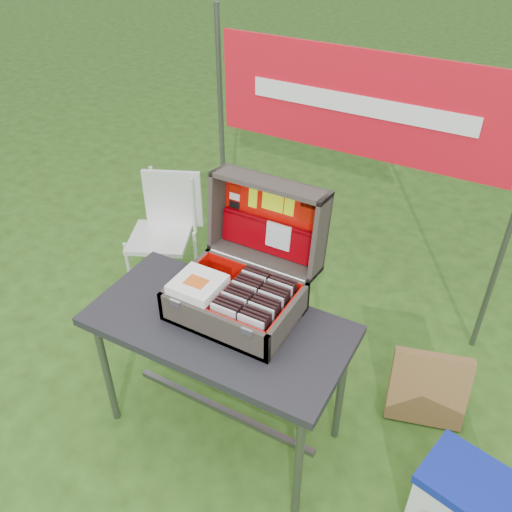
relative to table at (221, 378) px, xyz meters
The scene contains 96 objects.
ground 0.39m from the table, 39.49° to the left, with size 80.00×80.00×0.00m, color #284514.
table is the anchor object (origin of this frame).
table_top 0.33m from the table, ahead, with size 1.13×0.57×0.04m, color black.
table_leg_fl 0.55m from the table, 156.22° to the right, with size 0.04×0.04×0.67m, color #59595B.
table_leg_fr 0.55m from the table, 23.78° to the right, with size 0.04×0.04×0.67m, color #59595B.
table_leg_bl 0.55m from the table, 156.22° to the left, with size 0.04×0.04×0.67m, color #59595B.
table_leg_br 0.55m from the table, 23.78° to the left, with size 0.04×0.04×0.67m, color #59595B.
table_brace 0.23m from the table, 26.57° to the left, with size 0.98×0.03×0.03m, color #59595B.
suitcase 0.62m from the table, 75.64° to the left, with size 0.53×0.54×0.51m, color #5B5147, non-canonical shape.
suitcase_base_bottom 0.37m from the table, 65.94° to the left, with size 0.53×0.38×0.02m, color #5B5147.
suitcase_base_wall_front 0.44m from the table, 69.68° to the right, with size 0.53×0.02×0.14m, color #5B5147.
suitcase_base_wall_back 0.50m from the table, 82.07° to the left, with size 0.53×0.02×0.14m, color #5B5147.
suitcase_base_wall_left 0.48m from the table, 159.63° to the left, with size 0.02×0.38×0.14m, color #5B5147.
suitcase_base_wall_right 0.52m from the table, 15.58° to the left, with size 0.02×0.38×0.14m, color #5B5147.
suitcase_liner_floor 0.39m from the table, 65.94° to the left, with size 0.49×0.34×0.01m, color red.
suitcase_latch_left 0.51m from the table, 141.12° to the right, with size 0.05×0.01×0.03m, color silver.
suitcase_latch_right 0.54m from the table, 27.64° to the right, with size 0.05×0.01×0.03m, color silver.
suitcase_hinge 0.56m from the table, 82.37° to the left, with size 0.02×0.02×0.47m, color silver.
suitcase_lid_back 0.79m from the table, 85.13° to the left, with size 0.53×0.38×0.02m, color #5B5147.
suitcase_lid_rim_far 0.93m from the table, 84.65° to the left, with size 0.53×0.02×0.14m, color #5B5147.
suitcase_lid_rim_near 0.60m from the table, 83.96° to the left, with size 0.53×0.02×0.14m, color #5B5147.
suitcase_lid_rim_left 0.79m from the table, 120.94° to the left, with size 0.02×0.38×0.14m, color #5B5147.
suitcase_lid_rim_right 0.82m from the table, 51.41° to the left, with size 0.02×0.38×0.14m, color #5B5147.
suitcase_lid_liner 0.78m from the table, 84.97° to the left, with size 0.48×0.33×0.01m, color red.
suitcase_liner_wall_front 0.44m from the table, 66.77° to the right, with size 0.49×0.01×0.12m, color red.
suitcase_liner_wall_back 0.50m from the table, 81.65° to the left, with size 0.49×0.01×0.12m, color red.
suitcase_liner_wall_left 0.49m from the table, 158.41° to the left, with size 0.01×0.34×0.12m, color red.
suitcase_liner_wall_right 0.52m from the table, 16.30° to the left, with size 0.01×0.34×0.12m, color red.
suitcase_lid_pocket 0.70m from the table, 84.58° to the left, with size 0.47×0.15×0.03m, color #7A0006.
suitcase_pocket_edge 0.76m from the table, 84.62° to the left, with size 0.46×0.02×0.02m, color #7A0006.
suitcase_pocket_cd 0.72m from the table, 75.78° to the left, with size 0.12×0.12×0.01m, color silver.
lid_sticker_cc_a 0.92m from the table, 110.51° to the left, with size 0.05×0.03×0.00m, color #1933B2.
lid_sticker_cc_b 0.88m from the table, 110.74° to the left, with size 0.05×0.03×0.00m, color #9F0F02.
lid_sticker_cc_c 0.84m from the table, 110.97° to the left, with size 0.05×0.03×0.00m, color white.
lid_sticker_cc_d 0.81m from the table, 111.21° to the left, with size 0.05×0.03×0.00m, color black.
lid_card_neon_tall 0.85m from the table, 98.66° to the left, with size 0.04×0.10×0.00m, color #D3F20F.
lid_card_neon_main 0.85m from the table, 85.01° to the left, with size 0.10×0.08×0.00m, color #D3F20F.
lid_card_neon_small 0.86m from the table, 74.30° to the left, with size 0.05×0.08×0.00m, color #D3F20F.
lid_sticker_band 0.88m from the table, 63.01° to the left, with size 0.09×0.09×0.00m, color #9F0F02.
lid_sticker_band_bar 0.90m from the table, 63.22° to the left, with size 0.08×0.02×0.00m, color black.
cd_left_0 0.46m from the table, 41.92° to the right, with size 0.12×0.01×0.13m, color silver.
cd_left_1 0.45m from the table, 30.85° to the right, with size 0.12×0.01×0.13m, color black.
cd_left_2 0.45m from the table, 16.54° to the right, with size 0.12×0.01×0.13m, color black.
cd_left_3 0.45m from the table, ahead, with size 0.12×0.01×0.13m, color black.
cd_left_4 0.45m from the table, 16.89° to the left, with size 0.12×0.01×0.13m, color silver.
cd_left_5 0.45m from the table, 31.13° to the left, with size 0.12×0.01×0.13m, color black.
cd_left_6 0.46m from the table, 42.12° to the left, with size 0.12×0.01×0.13m, color black.
cd_left_7 0.46m from the table, 50.30° to the left, with size 0.12×0.01×0.13m, color black.
cd_left_8 0.46m from the table, 56.40° to the left, with size 0.12×0.01×0.13m, color silver.
cd_left_9 0.47m from the table, 61.02° to the left, with size 0.12×0.01×0.13m, color black.
cd_left_10 0.48m from the table, 64.60° to the left, with size 0.12×0.01×0.13m, color black.
cd_left_11 0.48m from the table, 67.43° to the left, with size 0.12×0.01×0.13m, color black.
cd_left_12 0.49m from the table, 69.72° to the left, with size 0.12×0.01×0.13m, color silver.
cd_left_13 0.50m from the table, 71.60° to the left, with size 0.12×0.01×0.13m, color black.
cd_left_14 0.51m from the table, 73.18° to the left, with size 0.12×0.01×0.13m, color black.
cd_right_0 0.49m from the table, 17.52° to the right, with size 0.12×0.01×0.13m, color silver.
cd_right_1 0.49m from the table, 11.87° to the right, with size 0.12×0.01×0.13m, color black.
cd_right_2 0.49m from the table, ahead, with size 0.12×0.01×0.13m, color black.
cd_right_3 0.49m from the table, ahead, with size 0.12×0.01×0.13m, color black.
cd_right_4 0.49m from the table, ahead, with size 0.12×0.01×0.13m, color silver.
cd_right_5 0.49m from the table, 11.99° to the left, with size 0.12×0.01×0.13m, color black.
cd_right_6 0.49m from the table, 17.64° to the left, with size 0.12×0.01×0.13m, color black.
cd_right_7 0.50m from the table, 22.96° to the left, with size 0.12×0.01×0.13m, color black.
cd_right_8 0.50m from the table, 27.90° to the left, with size 0.12×0.01×0.13m, color silver.
cd_right_9 0.50m from the table, 32.42° to the left, with size 0.12×0.01×0.13m, color black.
cd_right_10 0.51m from the table, 36.53° to the left, with size 0.12×0.01×0.13m, color black.
cd_right_11 0.52m from the table, 40.24° to the left, with size 0.12×0.01×0.13m, color black.
cd_right_12 0.52m from the table, 43.59° to the left, with size 0.12×0.01×0.13m, color silver.
cd_right_13 0.53m from the table, 46.60° to the left, with size 0.12×0.01×0.13m, color black.
cd_right_14 0.54m from the table, 49.31° to the left, with size 0.12×0.01×0.13m, color black.
songbook_0 0.51m from the table, behind, with size 0.20×0.20×0.01m, color white.
songbook_1 0.51m from the table, behind, with size 0.20×0.20×0.01m, color white.
songbook_2 0.52m from the table, behind, with size 0.20×0.20×0.01m, color white.
songbook_3 0.52m from the table, behind, with size 0.20×0.20×0.01m, color white.
songbook_4 0.53m from the table, behind, with size 0.20×0.20×0.01m, color white.
songbook_5 0.53m from the table, behind, with size 0.20×0.20×0.01m, color white.
songbook_6 0.54m from the table, behind, with size 0.20×0.20×0.01m, color white.
songbook_7 0.54m from the table, behind, with size 0.20×0.20×0.01m, color white.
songbook_graphic 0.55m from the table, behind, with size 0.09×0.07×0.00m, color #D85919.
cooler 1.15m from the table, ahead, with size 0.39×0.29×0.34m, color white, non-canonical shape.
cooler_body 1.16m from the table, ahead, with size 0.37×0.28×0.29m, color white.
cooler_lid 1.14m from the table, ahead, with size 0.39×0.29×0.05m, color navy.
chair 1.17m from the table, 141.48° to the left, with size 0.36×0.40×0.79m, color silver, non-canonical shape.
chair_seat 1.17m from the table, 141.48° to the left, with size 0.36×0.36×0.03m, color silver.
chair_backrest 1.31m from the table, 135.50° to the left, with size 0.36×0.03×0.38m, color silver.
chair_leg_fl 1.22m from the table, 151.67° to the left, with size 0.02×0.02×0.40m, color silver.
chair_leg_fr 0.97m from the table, 142.94° to the left, with size 0.02×0.02×0.40m, color silver.
chair_leg_bl 1.39m from the table, 140.47° to the left, with size 0.02×0.02×0.40m, color silver.
chair_leg_br 1.17m from the table, 130.86° to the left, with size 0.02×0.02×0.40m, color silver.
chair_upright_left 1.42m from the table, 139.90° to the left, with size 0.02×0.02×0.38m, color silver.
chair_upright_right 1.20m from the table, 130.29° to the left, with size 0.02×0.02×0.38m, color silver.
cardboard_box 1.02m from the table, 33.20° to the left, with size 0.38×0.06×0.39m, color olive.
banner_post_left 1.49m from the table, 121.40° to the left, with size 0.03×0.03×1.70m, color #59595B.
banner_post_right 1.62m from the table, 51.04° to the left, with size 0.03×0.03×1.70m, color #59595B.
banner 1.52m from the table, 84.29° to the left, with size 1.60×0.01×0.55m, color red.
banner_text 1.51m from the table, 84.23° to the left, with size 1.20×0.00×0.10m, color white.
Camera 1 is at (0.86, -1.50, 2.30)m, focal length 38.00 mm.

